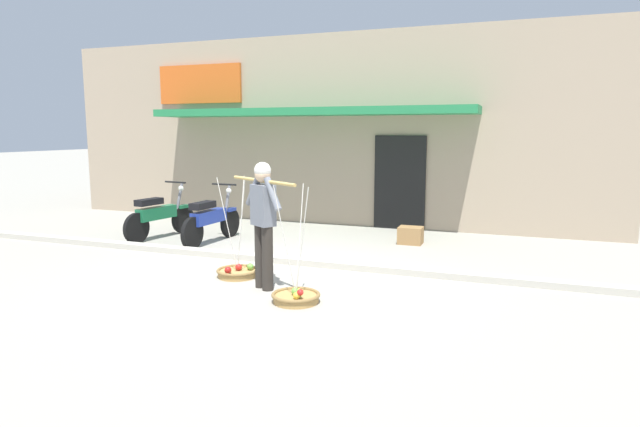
# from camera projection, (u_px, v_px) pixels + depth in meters

# --- Properties ---
(ground_plane) EXTENTS (90.00, 90.00, 0.00)m
(ground_plane) POSITION_uv_depth(u_px,v_px,m) (275.00, 274.00, 7.99)
(ground_plane) COLOR #9E998C
(sidewalk_curb) EXTENTS (20.00, 0.24, 0.10)m
(sidewalk_curb) POSITION_uv_depth(u_px,v_px,m) (293.00, 261.00, 8.63)
(sidewalk_curb) COLOR #BAB4A5
(sidewalk_curb) RESTS_ON ground
(fruit_vendor) EXTENTS (1.28, 0.83, 1.70)m
(fruit_vendor) POSITION_uv_depth(u_px,v_px,m) (263.00, 217.00, 7.13)
(fruit_vendor) COLOR #2D2823
(fruit_vendor) RESTS_ON ground
(fruit_basket_left_side) EXTENTS (0.61, 0.61, 1.45)m
(fruit_basket_left_side) POSITION_uv_depth(u_px,v_px,m) (238.00, 272.00, 7.85)
(fruit_basket_left_side) COLOR #B2894C
(fruit_basket_left_side) RESTS_ON ground
(fruit_basket_right_side) EXTENTS (0.61, 0.61, 1.45)m
(fruit_basket_right_side) POSITION_uv_depth(u_px,v_px,m) (296.00, 296.00, 6.67)
(fruit_basket_right_side) COLOR #B2894C
(fruit_basket_right_side) RESTS_ON ground
(motorcycle_nearest_shop) EXTENTS (0.54, 1.81, 1.09)m
(motorcycle_nearest_shop) POSITION_uv_depth(u_px,v_px,m) (159.00, 215.00, 10.63)
(motorcycle_nearest_shop) COLOR black
(motorcycle_nearest_shop) RESTS_ON ground
(motorcycle_second_in_row) EXTENTS (0.54, 1.82, 1.09)m
(motorcycle_second_in_row) POSITION_uv_depth(u_px,v_px,m) (211.00, 219.00, 10.16)
(motorcycle_second_in_row) COLOR black
(motorcycle_second_in_row) RESTS_ON ground
(storefront_building) EXTENTS (13.00, 6.00, 4.20)m
(storefront_building) POSITION_uv_depth(u_px,v_px,m) (349.00, 131.00, 14.40)
(storefront_building) COLOR tan
(storefront_building) RESTS_ON ground
(wooden_crate) EXTENTS (0.44, 0.36, 0.32)m
(wooden_crate) POSITION_uv_depth(u_px,v_px,m) (411.00, 235.00, 10.14)
(wooden_crate) COLOR olive
(wooden_crate) RESTS_ON ground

